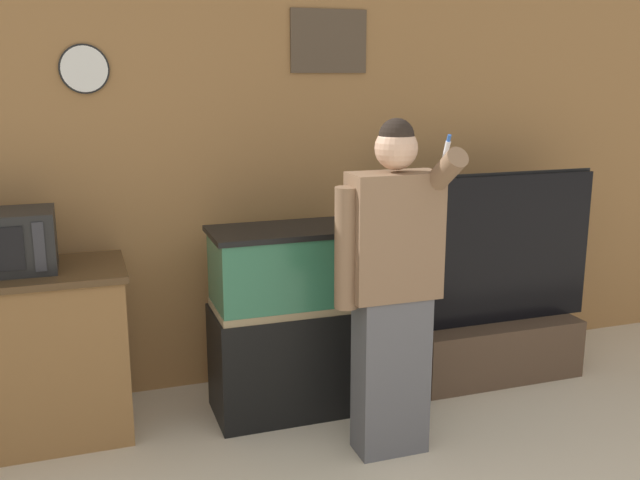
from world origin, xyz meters
TOP-DOWN VIEW (x-y plane):
  - wall_back_paneled at (-0.00, 3.11)m, footprint 10.00×0.08m
  - microwave at (-1.35, 2.71)m, footprint 0.53×0.36m
  - aquarium_on_stand at (0.16, 2.57)m, footprint 0.96×0.46m
  - tv_on_stand at (1.48, 2.58)m, footprint 1.30×0.40m
  - person_standing at (0.46, 1.96)m, footprint 0.53×0.40m

SIDE VIEW (x-z plane):
  - tv_on_stand at x=1.48m, z-range -0.28..1.04m
  - aquarium_on_stand at x=0.16m, z-range 0.00..1.08m
  - person_standing at x=0.46m, z-range 0.04..1.73m
  - microwave at x=-1.35m, z-range 0.92..1.23m
  - wall_back_paneled at x=0.00m, z-range 0.00..2.60m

